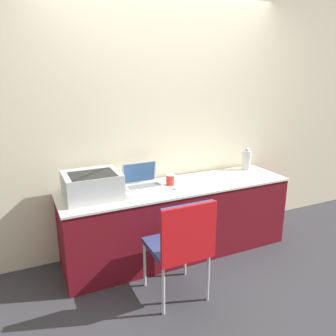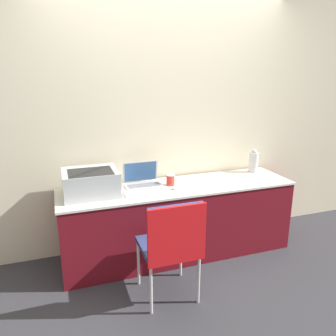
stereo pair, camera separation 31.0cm
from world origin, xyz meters
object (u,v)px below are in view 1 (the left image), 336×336
object	(u,v)px
printer	(92,184)
metal_pitcher	(246,159)
coffee_cup	(170,180)
external_keyboard	(149,193)
laptop_left	(142,181)
mouse	(175,188)
chair	(182,240)

from	to	relation	value
printer	metal_pitcher	bearing A→B (deg)	4.76
coffee_cup	metal_pitcher	size ratio (longest dim) A/B	0.42
printer	external_keyboard	bearing A→B (deg)	-15.07
laptop_left	coffee_cup	size ratio (longest dim) A/B	3.26
coffee_cup	mouse	world-z (taller)	coffee_cup
external_keyboard	laptop_left	bearing A→B (deg)	84.60
laptop_left	coffee_cup	world-z (taller)	laptop_left
laptop_left	metal_pitcher	bearing A→B (deg)	2.06
external_keyboard	metal_pitcher	distance (m)	1.32
chair	mouse	bearing A→B (deg)	68.53
external_keyboard	metal_pitcher	bearing A→B (deg)	12.05
printer	metal_pitcher	world-z (taller)	metal_pitcher
laptop_left	mouse	xyz separation A→B (m)	(0.25, -0.21, -0.04)
printer	metal_pitcher	distance (m)	1.77
laptop_left	external_keyboard	world-z (taller)	laptop_left
metal_pitcher	mouse	bearing A→B (deg)	-165.78
external_keyboard	printer	bearing A→B (deg)	164.93
printer	coffee_cup	xyz separation A→B (m)	(0.76, 0.02, -0.07)
printer	chair	world-z (taller)	printer
external_keyboard	coffee_cup	distance (m)	0.32
printer	mouse	world-z (taller)	printer
mouse	printer	bearing A→B (deg)	171.56
external_keyboard	chair	xyz separation A→B (m)	(0.03, -0.59, -0.19)
coffee_cup	chair	bearing A→B (deg)	-108.49
metal_pitcher	external_keyboard	bearing A→B (deg)	-167.95
printer	coffee_cup	bearing A→B (deg)	1.46
laptop_left	chair	size ratio (longest dim) A/B	0.40
laptop_left	mouse	bearing A→B (deg)	-40.39
printer	coffee_cup	size ratio (longest dim) A/B	4.44
laptop_left	chair	distance (m)	0.85
laptop_left	mouse	world-z (taller)	laptop_left
laptop_left	metal_pitcher	size ratio (longest dim) A/B	1.38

